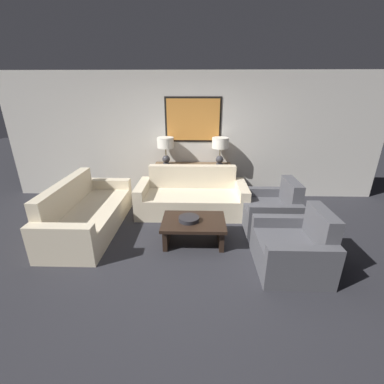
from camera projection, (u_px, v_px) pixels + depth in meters
ground_plane at (189, 255)px, 3.79m from camera, size 20.00×20.00×0.00m
back_wall at (193, 137)px, 5.54m from camera, size 8.08×0.12×2.65m
console_table at (193, 182)px, 5.64m from camera, size 1.63×0.37×0.80m
table_lamp_left at (166, 145)px, 5.36m from camera, size 0.34×0.34×0.57m
table_lamp_right at (220, 146)px, 5.33m from camera, size 0.34×0.34×0.57m
couch_by_back_wall at (192, 198)px, 5.08m from camera, size 2.11×0.91×0.86m
couch_by_side at (87, 214)px, 4.41m from camera, size 0.91×2.11×0.86m
coffee_table at (194, 227)px, 4.01m from camera, size 0.98×0.69×0.39m
decorative_bowl at (189, 219)px, 3.94m from camera, size 0.32×0.32×0.06m
armchair_near_back_wall at (271, 211)px, 4.51m from camera, size 0.87×0.95×0.86m
armchair_near_camera at (293, 249)px, 3.43m from camera, size 0.87×0.95×0.86m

